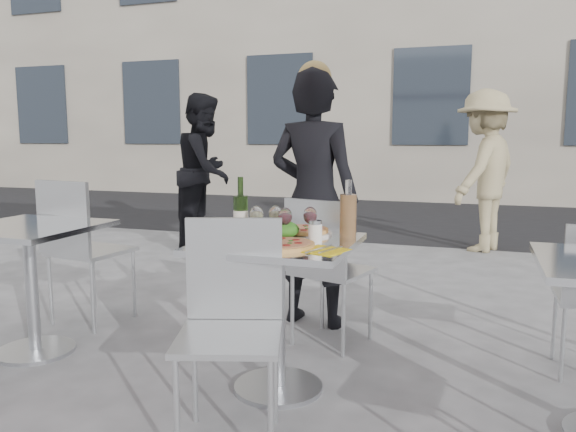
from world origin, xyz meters
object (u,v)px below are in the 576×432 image
(wineglass_red_a, at_px, (285,218))
(napkin_left, at_px, (212,243))
(side_table_left, at_px, (30,262))
(napkin_right, at_px, (324,250))
(chair_near, at_px, (232,310))
(wineglass_red_b, at_px, (310,217))
(wine_bottle, at_px, (241,213))
(carafe, at_px, (348,216))
(wineglass_white_a, at_px, (256,215))
(side_chair_lfar, at_px, (79,240))
(pedestrian_a, at_px, (205,171))
(pedestrian_b, at_px, (484,171))
(pizza_near, at_px, (280,244))
(woman_diner, at_px, (314,199))
(sugar_shaker, at_px, (315,232))
(pizza_far, at_px, (302,231))
(chair_far, at_px, (325,260))
(salad_plate, at_px, (284,231))
(wineglass_white_b, at_px, (276,215))
(main_table, at_px, (278,284))

(wineglass_red_a, height_order, napkin_left, wineglass_red_a)
(side_table_left, height_order, napkin_right, napkin_right)
(chair_near, height_order, wineglass_red_b, wineglass_red_b)
(wine_bottle, height_order, wineglass_red_b, wine_bottle)
(carafe, height_order, wineglass_white_a, carafe)
(side_chair_lfar, distance_m, napkin_left, 1.46)
(wine_bottle, relative_size, wineglass_white_a, 1.87)
(pedestrian_a, xyz_separation_m, wineglass_red_a, (2.07, -3.23, -0.01))
(pedestrian_b, xyz_separation_m, pizza_near, (-0.90, -4.12, -0.12))
(woman_diner, distance_m, carafe, 1.00)
(sugar_shaker, bearing_deg, pizza_far, 121.92)
(pizza_far, bearing_deg, chair_far, 88.26)
(pizza_near, bearing_deg, pedestrian_b, 77.62)
(carafe, height_order, napkin_left, carafe)
(chair_far, relative_size, carafe, 3.08)
(salad_plate, relative_size, wineglass_red_b, 1.40)
(side_table_left, bearing_deg, sugar_shaker, 0.05)
(sugar_shaker, relative_size, wineglass_white_b, 0.68)
(wineglass_white_a, bearing_deg, pedestrian_a, 120.83)
(pizza_far, relative_size, napkin_right, 1.38)
(wineglass_red_a, bearing_deg, napkin_left, -145.52)
(sugar_shaker, bearing_deg, chair_near, -117.38)
(wineglass_white_b, bearing_deg, main_table, -63.95)
(salad_plate, xyz_separation_m, sugar_shaker, (0.18, -0.07, 0.02))
(chair_far, relative_size, wineglass_red_a, 5.67)
(napkin_right, bearing_deg, side_table_left, -166.68)
(chair_far, height_order, carafe, carafe)
(side_table_left, relative_size, carafe, 2.59)
(side_table_left, relative_size, pedestrian_a, 0.43)
(carafe, xyz_separation_m, napkin_left, (-0.58, -0.31, -0.11))
(woman_diner, xyz_separation_m, pizza_far, (0.17, -0.82, -0.07))
(chair_near, distance_m, side_chair_lfar, 1.78)
(pizza_far, relative_size, wineglass_white_a, 1.99)
(sugar_shaker, bearing_deg, salad_plate, 159.38)
(napkin_right, bearing_deg, carafe, 100.60)
(pizza_far, bearing_deg, woman_diner, 101.87)
(napkin_right, bearing_deg, wineglass_red_a, 160.64)
(pedestrian_a, xyz_separation_m, pedestrian_b, (3.01, 0.72, 0.01))
(side_chair_lfar, xyz_separation_m, salad_plate, (1.57, -0.42, 0.21))
(side_table_left, bearing_deg, wineglass_white_a, 2.46)
(chair_far, xyz_separation_m, napkin_left, (-0.33, -0.80, 0.22))
(chair_far, xyz_separation_m, woman_diner, (-0.19, 0.41, 0.31))
(napkin_left, bearing_deg, side_table_left, 150.08)
(pedestrian_b, relative_size, carafe, 6.05)
(woman_diner, bearing_deg, wine_bottle, 90.09)
(napkin_left, bearing_deg, wineglass_white_b, 28.30)
(pizza_near, distance_m, wine_bottle, 0.39)
(side_table_left, height_order, napkin_left, napkin_left)
(pedestrian_a, bearing_deg, wineglass_red_b, -149.73)
(wineglass_white_a, bearing_deg, woman_diner, 89.25)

